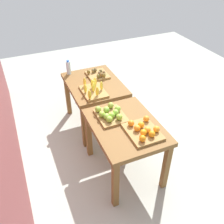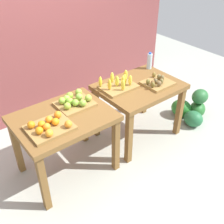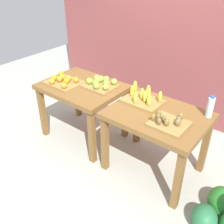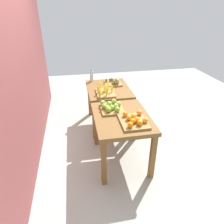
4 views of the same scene
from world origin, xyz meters
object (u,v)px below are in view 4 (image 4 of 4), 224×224
object	(u,v)px
display_table_left	(121,123)
orange_bin	(134,120)
display_table_right	(109,94)
kiwi_bin	(113,83)
water_bottle	(92,76)
apple_bin	(111,107)
watermelon_pile	(111,97)
banana_crate	(105,91)

from	to	relation	value
display_table_left	orange_bin	size ratio (longest dim) A/B	2.36
display_table_right	kiwi_bin	xyz separation A→B (m)	(0.18, -0.13, 0.15)
orange_bin	water_bottle	bearing A→B (deg)	12.61
apple_bin	watermelon_pile	xyz separation A→B (m)	(1.82, -0.34, -0.67)
display_table_right	banana_crate	bearing A→B (deg)	157.60
display_table_right	water_bottle	distance (m)	0.57
banana_crate	kiwi_bin	xyz separation A→B (m)	(0.44, -0.24, -0.02)
water_bottle	watermelon_pile	distance (m)	1.01
display_table_left	apple_bin	world-z (taller)	apple_bin
watermelon_pile	display_table_left	bearing A→B (deg)	173.63
apple_bin	water_bottle	xyz separation A→B (m)	(1.34, 0.16, 0.07)
display_table_right	kiwi_bin	distance (m)	0.27
display_table_right	apple_bin	size ratio (longest dim) A/B	2.58
banana_crate	watermelon_pile	size ratio (longest dim) A/B	0.69
orange_bin	watermelon_pile	distance (m)	2.35
banana_crate	apple_bin	bearing A→B (deg)	179.68
apple_bin	watermelon_pile	distance (m)	1.97
orange_bin	kiwi_bin	bearing A→B (deg)	-0.33
display_table_right	orange_bin	size ratio (longest dim) A/B	2.36
kiwi_bin	display_table_left	bearing A→B (deg)	174.33
display_table_left	water_bottle	world-z (taller)	water_bottle
orange_bin	watermelon_pile	xyz separation A→B (m)	(2.25, -0.11, -0.66)
apple_bin	banana_crate	size ratio (longest dim) A/B	0.91
display_table_left	apple_bin	distance (m)	0.30
water_bottle	apple_bin	bearing A→B (deg)	-172.99
display_table_right	banana_crate	xyz separation A→B (m)	(-0.26, 0.11, 0.17)
kiwi_bin	watermelon_pile	size ratio (longest dim) A/B	0.57
display_table_right	apple_bin	distance (m)	0.92
water_bottle	watermelon_pile	world-z (taller)	water_bottle
orange_bin	watermelon_pile	bearing A→B (deg)	-2.72
display_table_right	water_bottle	bearing A→B (deg)	32.20
display_table_right	apple_bin	world-z (taller)	apple_bin
water_bottle	orange_bin	bearing A→B (deg)	-167.39
display_table_left	display_table_right	bearing A→B (deg)	0.00
watermelon_pile	orange_bin	bearing A→B (deg)	177.28
display_table_left	banana_crate	world-z (taller)	banana_crate
kiwi_bin	water_bottle	distance (m)	0.49
apple_bin	watermelon_pile	world-z (taller)	apple_bin
banana_crate	display_table_left	bearing A→B (deg)	-172.83
orange_bin	water_bottle	xyz separation A→B (m)	(1.77, 0.40, 0.07)
orange_bin	display_table_right	bearing A→B (deg)	5.16
apple_bin	display_table_left	bearing A→B (deg)	-153.01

